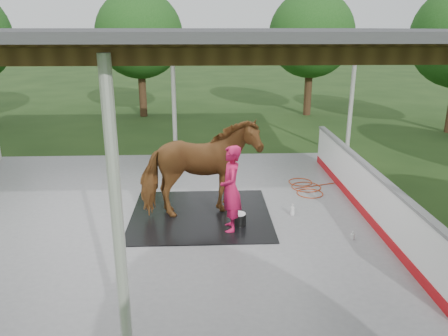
{
  "coord_description": "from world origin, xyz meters",
  "views": [
    {
      "loc": [
        0.98,
        -9.14,
        4.14
      ],
      "look_at": [
        1.38,
        -0.13,
        1.22
      ],
      "focal_mm": 35.0,
      "sensor_mm": 36.0,
      "label": 1
    }
  ],
  "objects_px": {
    "horse": "(200,169)",
    "dasher_board": "(365,190)",
    "handler": "(231,189)",
    "wash_bucket": "(239,219)"
  },
  "relations": [
    {
      "from": "handler",
      "to": "wash_bucket",
      "type": "relative_size",
      "value": 5.92
    },
    {
      "from": "handler",
      "to": "wash_bucket",
      "type": "distance_m",
      "value": 0.81
    },
    {
      "from": "dasher_board",
      "to": "horse",
      "type": "bearing_deg",
      "value": 179.84
    },
    {
      "from": "horse",
      "to": "wash_bucket",
      "type": "height_order",
      "value": "horse"
    },
    {
      "from": "handler",
      "to": "wash_bucket",
      "type": "height_order",
      "value": "handler"
    },
    {
      "from": "horse",
      "to": "handler",
      "type": "bearing_deg",
      "value": -155.93
    },
    {
      "from": "horse",
      "to": "dasher_board",
      "type": "bearing_deg",
      "value": -105.55
    },
    {
      "from": "dasher_board",
      "to": "horse",
      "type": "distance_m",
      "value": 3.79
    },
    {
      "from": "dasher_board",
      "to": "wash_bucket",
      "type": "xyz_separation_m",
      "value": [
        -2.92,
        -0.58,
        -0.39
      ]
    },
    {
      "from": "horse",
      "to": "handler",
      "type": "distance_m",
      "value": 1.02
    }
  ]
}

